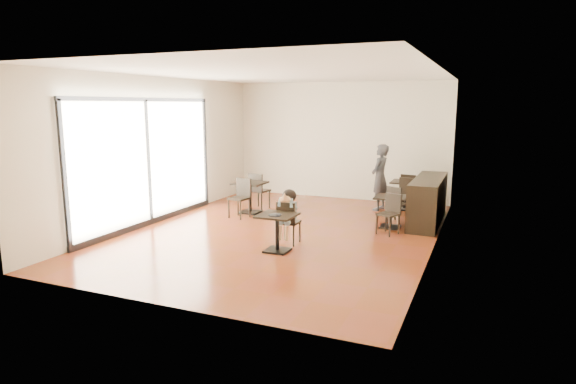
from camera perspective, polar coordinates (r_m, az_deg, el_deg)
The scene contains 23 objects.
floor at distance 9.98m, azimuth -0.62°, elevation -4.75°, with size 6.00×8.00×0.01m, color maroon.
ceiling at distance 9.65m, azimuth -0.66°, elevation 13.92°, with size 6.00×8.00×0.01m, color white.
wall_back at distance 13.44m, azimuth 6.17°, elevation 6.03°, with size 6.00×0.01×3.20m, color silver.
wall_front at distance 6.25m, azimuth -15.31°, elevation 0.76°, with size 6.00×0.01×3.20m, color silver.
wall_left at distance 11.21m, azimuth -14.91°, elevation 4.89°, with size 0.01×8.00×3.20m, color silver.
wall_right at distance 8.94m, azimuth 17.34°, elevation 3.46°, with size 0.01×8.00×3.20m, color silver.
storefront_window at distance 10.82m, azimuth -16.35°, elevation 3.57°, with size 0.04×4.50×2.60m, color white.
child_table at distance 8.60m, azimuth -1.29°, elevation -4.88°, with size 0.65×0.65×0.68m, color black, non-canonical shape.
child_chair at distance 9.07m, azimuth 0.12°, elevation -3.61°, with size 0.37×0.37×0.82m, color black, non-canonical shape.
child at distance 9.05m, azimuth 0.12°, elevation -2.96°, with size 0.37×0.52×1.03m, color gray, non-canonical shape.
plate at distance 8.43m, azimuth -1.57°, elevation -2.76°, with size 0.23×0.23×0.01m, color black.
pizza_slice at distance 8.80m, azimuth -0.35°, elevation -0.83°, with size 0.24×0.18×0.06m, color #D8B86F, non-canonical shape.
adult_patron at distance 12.10m, azimuth 10.84°, elevation 1.71°, with size 0.60×0.39×1.64m, color #3B3B41.
cafe_table_mid at distance 10.47m, azimuth 12.05°, elevation -2.34°, with size 0.64×0.64×0.68m, color black, non-canonical shape.
cafe_table_left at distance 11.66m, azimuth -4.52°, elevation -0.67°, with size 0.71×0.71×0.75m, color black, non-canonical shape.
cafe_table_back at distance 12.36m, azimuth 13.68°, elevation -0.39°, with size 0.68×0.68×0.72m, color black, non-canonical shape.
chair_mid_a at distance 10.97m, azimuth 12.89°, elevation -1.42°, with size 0.37×0.37×0.82m, color black, non-canonical shape.
chair_mid_b at distance 9.91m, azimuth 11.78°, elevation -2.63°, with size 0.37×0.37×0.82m, color black, non-canonical shape.
chair_left_a at distance 12.13m, azimuth -3.34°, elevation 0.14°, with size 0.41×0.41×0.91m, color black, non-canonical shape.
chair_left_b at distance 11.17m, azimuth -5.82°, elevation -0.78°, with size 0.41×0.41×0.91m, color black, non-canonical shape.
chair_back_a at distance 12.66m, azimuth 14.25°, elevation 0.17°, with size 0.39×0.39×0.86m, color black, non-canonical shape.
chair_back_b at distance 11.81m, azimuth 13.61°, elevation -0.53°, with size 0.39×0.39×0.86m, color black, non-canonical shape.
service_counter at distance 11.11m, azimuth 16.25°, elevation -0.96°, with size 0.60×2.40×1.00m, color black.
Camera 1 is at (3.81, -8.85, 2.60)m, focal length 30.00 mm.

